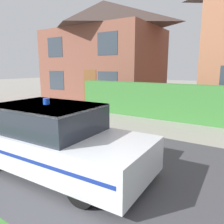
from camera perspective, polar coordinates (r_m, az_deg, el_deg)
name	(u,v)px	position (r m, az deg, el deg)	size (l,w,h in m)	color
road_strip	(121,166)	(5.17, 2.25, -13.92)	(28.00, 5.01, 0.01)	#424247
garden_hedge	(159,101)	(9.93, 12.24, 2.84)	(8.02, 0.64, 1.55)	#3D7F38
police_car	(55,139)	(4.99, -14.77, -6.71)	(4.26, 1.93, 1.56)	black
house_left	(104,50)	(16.63, -2.20, 15.89)	(8.28, 5.66, 6.88)	brown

